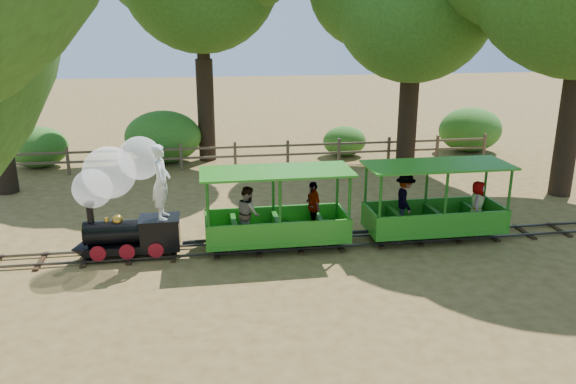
{
  "coord_description": "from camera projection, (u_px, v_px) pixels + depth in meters",
  "views": [
    {
      "loc": [
        -2.24,
        -12.58,
        5.29
      ],
      "look_at": [
        -0.18,
        0.5,
        1.26
      ],
      "focal_mm": 35.0,
      "sensor_mm": 36.0,
      "label": 1
    }
  ],
  "objects": [
    {
      "name": "shrub_mid_e",
      "position": [
        344.0,
        141.0,
        22.9
      ],
      "size": [
        1.77,
        1.37,
        1.23
      ],
      "primitive_type": "ellipsoid",
      "color": "#2D6B1E",
      "rests_on": "ground"
    },
    {
      "name": "fence",
      "position": [
        262.0,
        152.0,
        21.15
      ],
      "size": [
        18.1,
        0.1,
        1.0
      ],
      "color": "brown",
      "rests_on": "ground"
    },
    {
      "name": "carriage_front",
      "position": [
        276.0,
        217.0,
        13.42
      ],
      "size": [
        3.57,
        1.46,
        1.85
      ],
      "color": "#2B861D",
      "rests_on": "track"
    },
    {
      "name": "track",
      "position": [
        298.0,
        244.0,
        13.74
      ],
      "size": [
        22.0,
        1.0,
        0.1
      ],
      "color": "#3F3D3A",
      "rests_on": "ground"
    },
    {
      "name": "ground",
      "position": [
        298.0,
        247.0,
        13.76
      ],
      "size": [
        90.0,
        90.0,
        0.0
      ],
      "primitive_type": "plane",
      "color": "olive",
      "rests_on": "ground"
    },
    {
      "name": "shrub_mid_w",
      "position": [
        163.0,
        137.0,
        21.71
      ],
      "size": [
        2.93,
        2.26,
        2.03
      ],
      "primitive_type": "ellipsoid",
      "color": "#2D6B1E",
      "rests_on": "ground"
    },
    {
      "name": "locomotive",
      "position": [
        122.0,
        190.0,
        12.74
      ],
      "size": [
        2.51,
        1.18,
        2.88
      ],
      "color": "black",
      "rests_on": "ground"
    },
    {
      "name": "carriage_rear",
      "position": [
        432.0,
        208.0,
        14.04
      ],
      "size": [
        3.57,
        1.46,
        1.85
      ],
      "color": "#2B861D",
      "rests_on": "track"
    },
    {
      "name": "shrub_east",
      "position": [
        470.0,
        130.0,
        23.62
      ],
      "size": [
        2.69,
        2.07,
        1.86
      ],
      "primitive_type": "ellipsoid",
      "color": "#2D6B1E",
      "rests_on": "ground"
    },
    {
      "name": "shrub_west",
      "position": [
        37.0,
        147.0,
        21.08
      ],
      "size": [
        2.24,
        1.72,
        1.55
      ],
      "primitive_type": "ellipsoid",
      "color": "#2D6B1E",
      "rests_on": "ground"
    }
  ]
}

